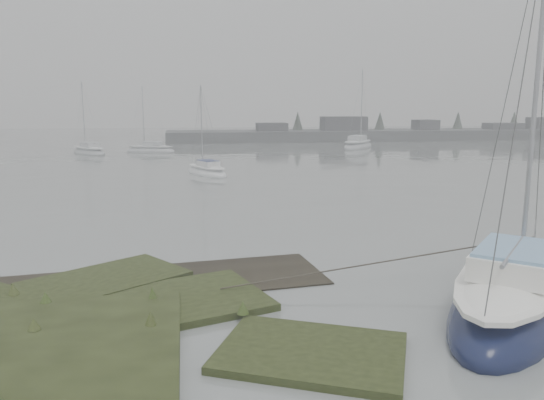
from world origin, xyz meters
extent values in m
plane|color=slate|center=(0.00, 30.00, 0.00)|extent=(160.00, 160.00, 0.00)
cube|color=#4C4F51|center=(26.00, 62.00, 0.60)|extent=(60.00, 8.00, 1.60)
cube|color=#424247|center=(10.00, 61.00, 1.40)|extent=(4.00, 3.00, 2.20)
cube|color=#424247|center=(20.00, 61.00, 1.80)|extent=(6.00, 3.00, 3.00)
cube|color=#424247|center=(32.00, 61.00, 1.55)|extent=(3.00, 3.00, 2.50)
cube|color=#424247|center=(44.00, 61.00, 1.30)|extent=(5.00, 3.00, 2.00)
cube|color=#424247|center=(50.00, 61.00, 1.70)|extent=(3.00, 3.00, 2.80)
cone|color=#384238|center=(14.00, 63.00, 2.20)|extent=(2.00, 2.00, 3.50)
cone|color=#384238|center=(26.00, 63.00, 2.20)|extent=(2.00, 2.00, 3.50)
cone|color=#384238|center=(38.00, 63.00, 2.20)|extent=(2.00, 2.00, 3.50)
cone|color=#384238|center=(47.00, 63.00, 2.20)|extent=(2.00, 2.00, 3.50)
ellipsoid|color=#101634|center=(5.74, 1.00, 0.13)|extent=(6.73, 7.06, 1.79)
ellipsoid|color=white|center=(5.74, 1.00, 0.84)|extent=(5.74, 6.04, 0.50)
cube|color=white|center=(5.52, 0.77, 1.28)|extent=(2.86, 2.92, 0.53)
cube|color=#78A0C4|center=(5.52, 0.77, 1.58)|extent=(2.64, 2.70, 0.08)
cylinder|color=#939399|center=(6.37, 1.70, 5.41)|extent=(0.12, 0.12, 8.40)
cylinder|color=#939399|center=(5.38, 0.61, 1.58)|extent=(2.05, 2.24, 0.09)
ellipsoid|color=white|center=(-0.24, 27.25, 0.08)|extent=(3.51, 4.91, 1.15)
ellipsoid|color=silver|center=(-0.24, 27.25, 0.54)|extent=(2.96, 4.23, 0.32)
cube|color=silver|center=(-0.15, 27.07, 0.82)|extent=(1.63, 1.90, 0.34)
cube|color=navy|center=(-0.15, 27.07, 1.01)|extent=(1.51, 1.75, 0.05)
cylinder|color=#939399|center=(-0.51, 27.80, 3.47)|extent=(0.07, 0.07, 5.40)
cylinder|color=#939399|center=(-0.09, 26.95, 1.01)|extent=(0.90, 1.71, 0.06)
ellipsoid|color=#A7ACB0|center=(-11.09, 45.28, 0.09)|extent=(4.67, 5.44, 1.32)
ellipsoid|color=white|center=(-11.09, 45.28, 0.62)|extent=(3.96, 4.66, 0.37)
cube|color=white|center=(-10.95, 45.09, 0.95)|extent=(2.04, 2.19, 0.39)
cube|color=#B0B3BD|center=(-10.95, 45.09, 1.17)|extent=(1.89, 2.02, 0.06)
cylinder|color=#939399|center=(-11.50, 45.84, 4.00)|extent=(0.09, 0.09, 6.21)
cylinder|color=#939399|center=(-10.86, 44.97, 1.17)|extent=(1.35, 1.79, 0.07)
ellipsoid|color=#AFB4BA|center=(17.69, 47.80, 0.12)|extent=(5.91, 6.63, 1.63)
ellipsoid|color=white|center=(17.69, 47.80, 0.77)|extent=(5.02, 5.68, 0.46)
cube|color=white|center=(17.51, 47.58, 1.17)|extent=(2.56, 2.70, 0.48)
cube|color=silver|center=(17.51, 47.58, 1.44)|extent=(2.36, 2.49, 0.08)
cylinder|color=#939399|center=(18.22, 48.48, 4.94)|extent=(0.11, 0.11, 7.67)
cylinder|color=#939399|center=(17.39, 47.43, 1.44)|extent=(1.74, 2.15, 0.09)
ellipsoid|color=silver|center=(-5.13, 46.34, 0.09)|extent=(5.42, 3.28, 1.25)
ellipsoid|color=silver|center=(-5.13, 46.34, 0.59)|extent=(4.69, 2.75, 0.35)
cube|color=silver|center=(-4.93, 46.27, 0.90)|extent=(2.03, 1.62, 0.37)
cube|color=#B0B7BD|center=(-4.93, 46.27, 1.10)|extent=(1.87, 1.50, 0.06)
cylinder|color=#939399|center=(-5.76, 46.56, 3.79)|extent=(0.08, 0.08, 5.89)
cylinder|color=#939399|center=(-4.79, 46.22, 1.10)|extent=(1.97, 0.74, 0.07)
camera|label=1|loc=(-1.82, -9.75, 4.75)|focal=35.00mm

